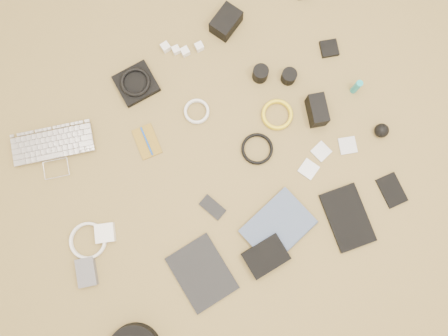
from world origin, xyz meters
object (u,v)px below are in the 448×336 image
laptop (55,155)px  phone (213,207)px  paperback (295,244)px  dslr_camera (226,22)px  tablet (202,273)px

laptop → phone: size_ratio=3.22×
paperback → phone: bearing=22.9°
laptop → dslr_camera: (0.86, 0.13, 0.02)m
dslr_camera → phone: (-0.43, -0.62, -0.03)m
dslr_camera → phone: dslr_camera is taller
dslr_camera → tablet: dslr_camera is taller
paperback → laptop: bearing=26.7°
tablet → paperback: (0.36, -0.09, 0.01)m
laptop → tablet: laptop is taller
phone → paperback: size_ratio=0.40×
tablet → paperback: 0.37m
laptop → paperback: same height
laptop → paperback: size_ratio=1.29×
phone → paperback: paperback is taller
dslr_camera → laptop: bearing=164.2°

